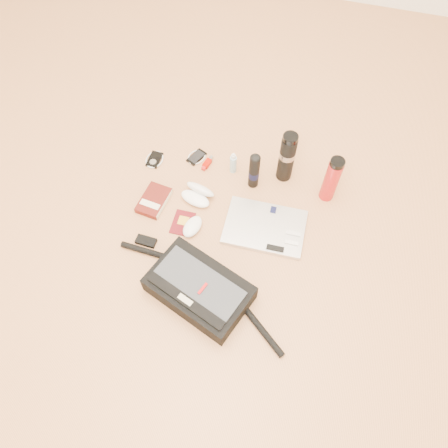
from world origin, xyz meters
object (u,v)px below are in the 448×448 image
object	(u,v)px
laptop	(265,227)
thermos_red	(332,179)
thermos_black	(287,157)
messenger_bag	(199,289)
book	(154,201)

from	to	relation	value
laptop	thermos_red	distance (m)	0.37
thermos_red	thermos_black	bearing A→B (deg)	164.30
messenger_bag	laptop	world-z (taller)	messenger_bag
book	thermos_red	xyz separation A→B (m)	(0.79, 0.26, 0.12)
book	thermos_black	size ratio (longest dim) A/B	0.65
book	thermos_black	distance (m)	0.66
thermos_black	thermos_red	world-z (taller)	thermos_black
book	laptop	bearing A→B (deg)	6.91
book	messenger_bag	bearing A→B (deg)	-41.24
laptop	thermos_black	xyz separation A→B (m)	(0.02, 0.32, 0.13)
thermos_black	thermos_red	distance (m)	0.23
messenger_bag	book	world-z (taller)	messenger_bag
laptop	thermos_red	size ratio (longest dim) A/B	1.40
messenger_bag	thermos_black	size ratio (longest dim) A/B	2.78
messenger_bag	laptop	size ratio (longest dim) A/B	2.16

